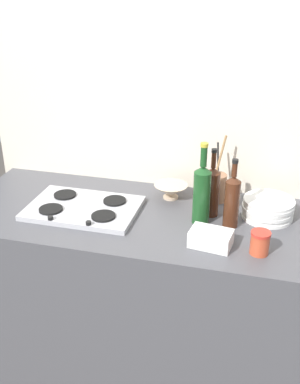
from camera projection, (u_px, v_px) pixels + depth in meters
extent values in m
plane|color=#47423D|center=(150.00, 362.00, 2.46)|extent=(6.00, 6.00, 0.00)
cube|color=#4C4C51|center=(150.00, 295.00, 2.26)|extent=(1.80, 0.70, 0.90)
cube|color=beige|center=(169.00, 144.00, 2.31)|extent=(1.90, 0.06, 2.23)
cube|color=#B2B2B7|center=(84.00, 208.00, 2.11)|extent=(0.51, 0.34, 0.02)
cylinder|color=black|center=(51.00, 209.00, 2.06)|extent=(0.11, 0.11, 0.01)
cylinder|color=black|center=(103.00, 216.00, 2.01)|extent=(0.11, 0.11, 0.01)
cylinder|color=black|center=(65.00, 195.00, 2.20)|extent=(0.11, 0.11, 0.01)
cylinder|color=black|center=(115.00, 201.00, 2.14)|extent=(0.11, 0.11, 0.01)
cylinder|color=black|center=(50.00, 218.00, 1.98)|extent=(0.02, 0.02, 0.02)
cylinder|color=black|center=(89.00, 223.00, 1.94)|extent=(0.02, 0.02, 0.02)
cylinder|color=white|center=(267.00, 216.00, 2.05)|extent=(0.23, 0.23, 0.01)
cylinder|color=white|center=(267.00, 213.00, 2.05)|extent=(0.23, 0.23, 0.01)
cylinder|color=white|center=(268.00, 210.00, 2.04)|extent=(0.23, 0.23, 0.01)
cylinder|color=white|center=(267.00, 207.00, 2.03)|extent=(0.23, 0.23, 0.01)
cylinder|color=white|center=(269.00, 204.00, 2.03)|extent=(0.23, 0.23, 0.01)
cylinder|color=white|center=(269.00, 201.00, 2.02)|extent=(0.23, 0.23, 0.01)
cylinder|color=#472314|center=(232.00, 204.00, 1.94)|extent=(0.07, 0.07, 0.21)
cone|color=#472314|center=(234.00, 179.00, 1.89)|extent=(0.07, 0.07, 0.02)
cylinder|color=#472314|center=(235.00, 170.00, 1.87)|extent=(0.02, 0.02, 0.06)
cylinder|color=black|center=(235.00, 161.00, 1.86)|extent=(0.03, 0.03, 0.02)
cylinder|color=#19471E|center=(201.00, 198.00, 1.96)|extent=(0.08, 0.08, 0.24)
cone|color=#19471E|center=(203.00, 170.00, 1.90)|extent=(0.08, 0.08, 0.03)
cylinder|color=#19471E|center=(204.00, 157.00, 1.88)|extent=(0.03, 0.03, 0.09)
cylinder|color=gold|center=(204.00, 145.00, 1.86)|extent=(0.03, 0.03, 0.02)
cylinder|color=#472314|center=(212.00, 194.00, 2.04)|extent=(0.07, 0.07, 0.21)
cone|color=#472314|center=(213.00, 170.00, 1.99)|extent=(0.07, 0.07, 0.02)
cylinder|color=#472314|center=(214.00, 160.00, 1.96)|extent=(0.02, 0.02, 0.07)
cylinder|color=black|center=(214.00, 151.00, 1.95)|extent=(0.02, 0.02, 0.02)
cylinder|color=beige|center=(171.00, 197.00, 2.23)|extent=(0.07, 0.07, 0.01)
cone|color=beige|center=(171.00, 190.00, 2.22)|extent=(0.17, 0.17, 0.06)
cube|color=white|center=(211.00, 238.00, 1.83)|extent=(0.18, 0.13, 0.07)
cylinder|color=#996B4C|center=(216.00, 188.00, 2.18)|extent=(0.09, 0.09, 0.14)
cylinder|color=#262626|center=(218.00, 166.00, 2.15)|extent=(0.03, 0.05, 0.23)
cylinder|color=#997247|center=(219.00, 163.00, 2.14)|extent=(0.06, 0.05, 0.27)
cylinder|color=#C64C2D|center=(260.00, 244.00, 1.77)|extent=(0.07, 0.07, 0.08)
cylinder|color=red|center=(261.00, 233.00, 1.75)|extent=(0.08, 0.08, 0.01)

